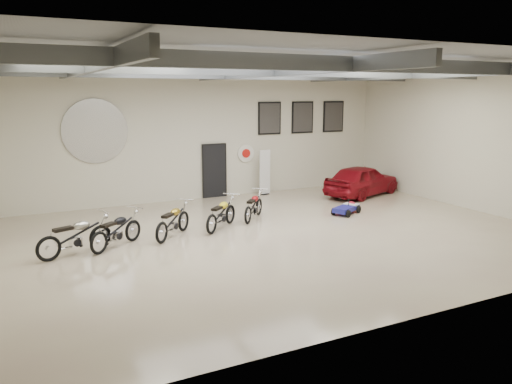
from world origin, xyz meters
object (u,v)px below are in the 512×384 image
banner_stand (265,172)px  motorcycle_silver (75,235)px  motorcycle_black (116,230)px  motorcycle_yellow (221,213)px  go_kart (348,206)px  vintage_car (362,180)px  motorcycle_gold (173,220)px  motorcycle_red (254,206)px

banner_stand → motorcycle_silver: (-8.01, -4.76, -0.40)m
motorcycle_black → motorcycle_yellow: same height
motorcycle_yellow → go_kart: size_ratio=1.33×
motorcycle_black → vintage_car: 10.70m
banner_stand → motorcycle_silver: banner_stand is taller
motorcycle_gold → motorcycle_yellow: 1.62m
motorcycle_silver → motorcycle_red: bearing=-7.2°
motorcycle_yellow → go_kart: 4.73m
motorcycle_silver → motorcycle_black: (1.08, 0.19, -0.04)m
motorcycle_silver → motorcycle_black: size_ratio=1.07×
motorcycle_gold → motorcycle_red: bearing=-30.0°
banner_stand → motorcycle_black: banner_stand is taller
motorcycle_red → go_kart: bearing=-59.1°
motorcycle_gold → motorcycle_silver: bearing=144.6°
motorcycle_silver → go_kart: (9.09, 0.55, -0.27)m
vintage_car → motorcycle_red: bearing=86.1°
banner_stand → motorcycle_black: 8.32m
motorcycle_red → go_kart: (3.32, -0.72, -0.21)m
motorcycle_gold → motorcycle_yellow: bearing=-37.4°
banner_stand → go_kart: 4.40m
banner_stand → vintage_car: (3.45, -1.96, -0.29)m
banner_stand → motorcycle_gold: size_ratio=0.97×
motorcycle_silver → go_kart: size_ratio=1.43×
motorcycle_silver → vintage_car: size_ratio=0.54×
motorcycle_black → motorcycle_red: 4.81m
motorcycle_gold → banner_stand: bearing=-5.7°
motorcycle_black → motorcycle_red: size_ratio=1.06×
vintage_car → motorcycle_black: bearing=85.2°
banner_stand → motorcycle_gold: (-5.26, -4.30, -0.43)m
motorcycle_black → vintage_car: (10.38, 2.62, 0.15)m
motorcycle_yellow → vintage_car: size_ratio=0.50×
banner_stand → motorcycle_red: 4.18m
banner_stand → vintage_car: size_ratio=0.50×
motorcycle_yellow → motorcycle_red: 1.53m
go_kart → motorcycle_red: bearing=140.8°
banner_stand → vintage_car: 3.98m
vintage_car → motorcycle_gold: bearing=86.1°
motorcycle_silver → motorcycle_yellow: 4.42m
banner_stand → motorcycle_black: (-6.93, -4.58, -0.44)m
motorcycle_yellow → vintage_car: bearing=-25.0°
banner_stand → motorcycle_yellow: size_ratio=0.98×
motorcycle_silver → motorcycle_yellow: bearing=-10.8°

